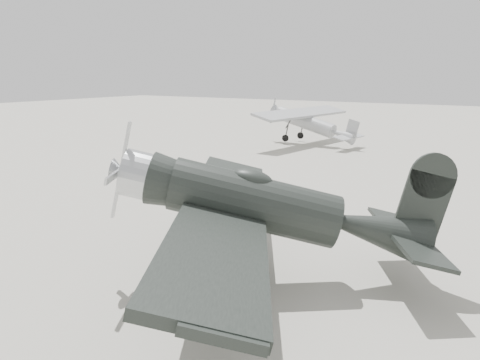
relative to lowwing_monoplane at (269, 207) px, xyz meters
name	(u,v)px	position (x,y,z in m)	size (l,w,h in m)	color
ground	(226,245)	(-2.55, 1.70, -2.14)	(160.00, 160.00, 0.00)	gray
lowwing_monoplane	(269,207)	(0.00, 0.00, 0.00)	(9.91, 11.82, 4.04)	black
highwing_monoplane	(309,120)	(-9.56, 24.31, -0.13)	(8.08, 11.34, 3.20)	#989A9D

